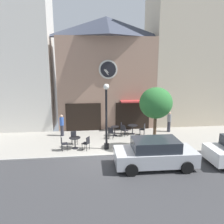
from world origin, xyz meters
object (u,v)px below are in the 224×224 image
street_lamp (106,117)px  pedestrian_grey (169,121)px  cafe_table_center_left (115,130)px  parked_car_silver (155,153)px  cafe_chair_mid_row (124,130)px  cafe_chair_curbside (122,127)px  cafe_chair_near_lamp (63,143)px  cafe_chair_by_entrance (143,128)px  cafe_chair_corner (87,142)px  cafe_table_rightmost (75,141)px  cafe_chair_facing_street (111,132)px  pedestrian_blue (62,125)px  cafe_chair_near_tree (74,137)px  cafe_table_near_curb (133,128)px  street_tree (156,103)px

street_lamp → pedestrian_grey: 6.41m
cafe_table_center_left → parked_car_silver: size_ratio=0.17×
cafe_chair_mid_row → cafe_chair_curbside: bearing=92.4°
cafe_chair_near_lamp → cafe_chair_by_entrance: 6.40m
cafe_chair_mid_row → cafe_chair_corner: (-2.85, -2.49, 0.00)m
cafe_table_rightmost → parked_car_silver: size_ratio=0.17×
pedestrian_grey → cafe_chair_facing_street: bearing=-165.8°
cafe_table_rightmost → pedestrian_blue: 3.01m
cafe_chair_near_tree → cafe_table_near_curb: bearing=20.7°
cafe_chair_near_lamp → cafe_chair_mid_row: size_ratio=1.00×
cafe_chair_near_lamp → parked_car_silver: parked_car_silver is taller
cafe_table_center_left → pedestrian_blue: bearing=173.6°
cafe_table_rightmost → cafe_table_center_left: (2.93, 2.32, -0.05)m
cafe_table_rightmost → pedestrian_blue: size_ratio=0.45×
street_lamp → cafe_chair_corner: street_lamp is taller
cafe_chair_curbside → cafe_chair_near_tree: same height
cafe_chair_by_entrance → pedestrian_grey: (2.32, 0.63, 0.33)m
cafe_chair_mid_row → cafe_chair_by_entrance: size_ratio=1.00×
street_lamp → cafe_chair_near_tree: (-2.15, 1.15, -1.63)m
street_lamp → pedestrian_blue: size_ratio=2.55×
cafe_chair_corner → cafe_chair_near_tree: 1.51m
cafe_table_near_curb → cafe_chair_curbside: size_ratio=0.87×
cafe_chair_near_lamp → cafe_chair_corner: bearing=-3.8°
cafe_chair_near_lamp → cafe_chair_near_tree: bearing=60.8°
cafe_chair_near_lamp → cafe_chair_by_entrance: size_ratio=1.00×
cafe_table_rightmost → pedestrian_blue: bearing=111.9°
cafe_table_center_left → cafe_chair_curbside: bearing=32.7°
cafe_table_center_left → cafe_chair_near_tree: 3.37m
cafe_table_near_curb → cafe_chair_facing_street: size_ratio=0.87×
cafe_chair_corner → parked_car_silver: bearing=-37.4°
cafe_chair_facing_street → parked_car_silver: 5.11m
cafe_table_rightmost → street_lamp: bearing=-8.3°
cafe_chair_facing_street → pedestrian_blue: 3.85m
cafe_table_near_curb → street_tree: bearing=-76.9°
street_lamp → cafe_chair_facing_street: (0.49, 1.91, -1.63)m
cafe_table_rightmost → pedestrian_grey: (7.47, 2.86, 0.32)m
cafe_table_near_curb → cafe_chair_curbside: (-0.79, 0.19, -0.01)m
cafe_chair_by_entrance → parked_car_silver: bearing=-98.1°
cafe_table_near_curb → cafe_chair_near_tree: size_ratio=0.87×
cafe_chair_curbside → cafe_chair_mid_row: size_ratio=1.00×
cafe_table_rightmost → cafe_chair_corner: cafe_chair_corner is taller
cafe_table_near_curb → pedestrian_grey: 3.12m
cafe_chair_mid_row → parked_car_silver: bearing=-81.7°
pedestrian_grey → cafe_table_rightmost: bearing=-159.1°
cafe_chair_near_lamp → pedestrian_grey: (8.21, 3.13, 0.33)m
street_lamp → cafe_chair_curbside: street_lamp is taller
cafe_table_near_curb → cafe_chair_curbside: bearing=166.4°
cafe_chair_near_lamp → pedestrian_grey: 8.79m
cafe_chair_by_entrance → pedestrian_grey: 2.42m
pedestrian_grey → pedestrian_blue: bearing=-179.4°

